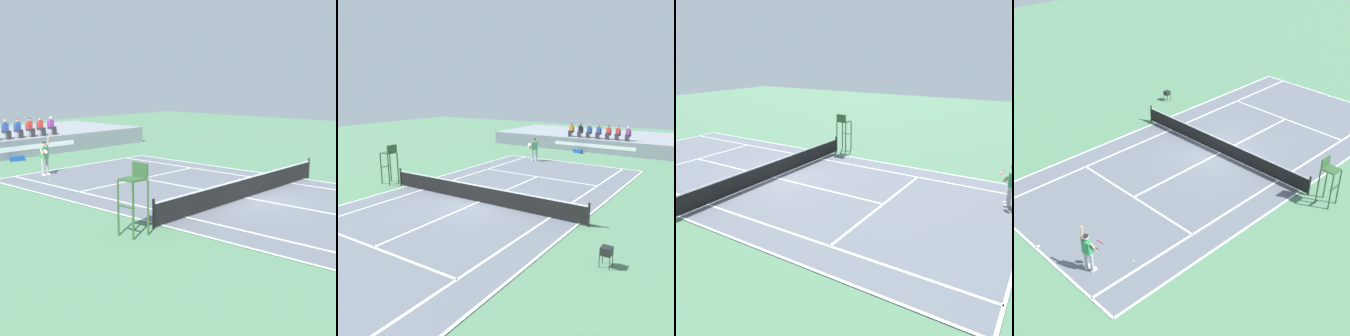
% 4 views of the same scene
% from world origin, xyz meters
% --- Properties ---
extents(ground_plane, '(80.00, 80.00, 0.00)m').
position_xyz_m(ground_plane, '(0.00, 0.00, 0.00)').
color(ground_plane, '#4C7A56').
extents(court, '(11.08, 23.88, 0.03)m').
position_xyz_m(court, '(0.00, 0.00, 0.01)').
color(court, slate).
rests_on(court, ground).
extents(net, '(11.98, 0.10, 1.07)m').
position_xyz_m(net, '(0.00, 0.00, 0.52)').
color(net, black).
rests_on(net, ground).
extents(tennis_player, '(0.74, 0.74, 2.08)m').
position_xyz_m(tennis_player, '(-2.78, 10.98, 0.99)').
color(tennis_player, '#9E9EA3').
rests_on(tennis_player, ground).
extents(tennis_ball, '(0.07, 0.07, 0.07)m').
position_xyz_m(tennis_ball, '(-3.62, 9.42, 0.03)').
color(tennis_ball, '#D1E533').
rests_on(tennis_ball, ground).
extents(umpire_chair, '(0.77, 0.77, 2.44)m').
position_xyz_m(umpire_chair, '(-6.87, 0.00, 1.56)').
color(umpire_chair, '#2D562D').
rests_on(umpire_chair, ground).
extents(ball_hopper, '(0.36, 0.36, 0.70)m').
position_xyz_m(ball_hopper, '(7.68, -3.00, 0.57)').
color(ball_hopper, black).
rests_on(ball_hopper, ground).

